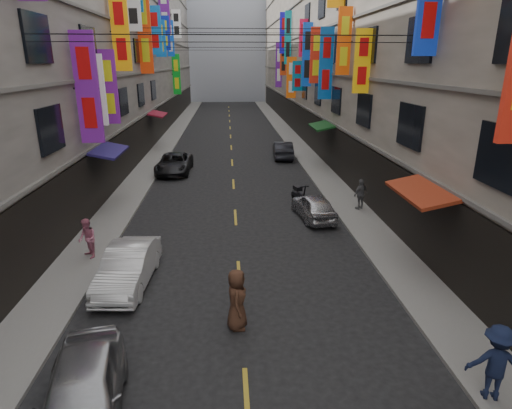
{
  "coord_description": "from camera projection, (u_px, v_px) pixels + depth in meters",
  "views": [
    {
      "loc": [
        -0.3,
        4.35,
        7.2
      ],
      "look_at": [
        0.22,
        12.17,
        4.58
      ],
      "focal_mm": 30.0,
      "sensor_mm": 36.0,
      "label": 1
    }
  ],
  "objects": [
    {
      "name": "sidewalk_left",
      "position": [
        163.0,
        148.0,
        37.53
      ],
      "size": [
        2.0,
        90.0,
        0.12
      ],
      "primitive_type": "cube",
      "color": "slate",
      "rests_on": "ground"
    },
    {
      "name": "sidewalk_right",
      "position": [
        298.0,
        146.0,
        38.29
      ],
      "size": [
        2.0,
        90.0,
        0.12
      ],
      "primitive_type": "cube",
      "color": "slate",
      "rests_on": "ground"
    },
    {
      "name": "building_row_left",
      "position": [
        79.0,
        32.0,
        34.17
      ],
      "size": [
        10.14,
        90.0,
        19.0
      ],
      "color": "gray",
      "rests_on": "ground"
    },
    {
      "name": "building_row_right",
      "position": [
        373.0,
        33.0,
        35.68
      ],
      "size": [
        10.14,
        90.0,
        19.0
      ],
      "color": "#AEA091",
      "rests_on": "ground"
    },
    {
      "name": "haze_block",
      "position": [
        227.0,
        41.0,
        81.77
      ],
      "size": [
        18.0,
        8.0,
        22.0
      ],
      "primitive_type": "cube",
      "color": "#A6ACB9",
      "rests_on": "ground"
    },
    {
      "name": "shop_signage",
      "position": [
        226.0,
        31.0,
        28.66
      ],
      "size": [
        14.0,
        55.0,
        12.09
      ],
      "color": "#200FB0",
      "rests_on": "ground"
    },
    {
      "name": "street_awnings",
      "position": [
        209.0,
        149.0,
        21.76
      ],
      "size": [
        13.99,
        35.2,
        0.41
      ],
      "color": "#155021",
      "rests_on": "ground"
    },
    {
      "name": "overhead_cables",
      "position": [
        231.0,
        32.0,
        23.79
      ],
      "size": [
        14.0,
        38.04,
        1.24
      ],
      "color": "black",
      "rests_on": "ground"
    },
    {
      "name": "lane_markings",
      "position": [
        232.0,
        154.0,
        35.09
      ],
      "size": [
        0.12,
        80.2,
        0.01
      ],
      "color": "gold",
      "rests_on": "ground"
    },
    {
      "name": "scooter_far_right",
      "position": [
        299.0,
        195.0,
        22.92
      ],
      "size": [
        0.73,
        1.76,
        1.14
      ],
      "rotation": [
        0.0,
        0.0,
        3.43
      ],
      "color": "black",
      "rests_on": "ground"
    },
    {
      "name": "car_left_near",
      "position": [
        83.0,
        394.0,
        8.82
      ],
      "size": [
        2.29,
        4.27,
        1.38
      ],
      "primitive_type": "imported",
      "rotation": [
        0.0,
        0.0,
        0.17
      ],
      "color": "#AAABAF",
      "rests_on": "ground"
    },
    {
      "name": "car_left_mid",
      "position": [
        128.0,
        267.0,
        14.37
      ],
      "size": [
        1.66,
        4.13,
        1.33
      ],
      "primitive_type": "imported",
      "rotation": [
        0.0,
        0.0,
        -0.06
      ],
      "color": "white",
      "rests_on": "ground"
    },
    {
      "name": "car_left_far",
      "position": [
        174.0,
        163.0,
        29.09
      ],
      "size": [
        2.31,
        4.77,
        1.31
      ],
      "primitive_type": "imported",
      "rotation": [
        0.0,
        0.0,
        -0.03
      ],
      "color": "black",
      "rests_on": "ground"
    },
    {
      "name": "car_right_mid",
      "position": [
        314.0,
        206.0,
        20.55
      ],
      "size": [
        1.9,
        3.74,
        1.22
      ],
      "primitive_type": "imported",
      "rotation": [
        0.0,
        0.0,
        3.27
      ],
      "color": "#B2B2B7",
      "rests_on": "ground"
    },
    {
      "name": "car_right_far",
      "position": [
        283.0,
        150.0,
        33.52
      ],
      "size": [
        1.59,
        4.08,
        1.32
      ],
      "primitive_type": "imported",
      "rotation": [
        0.0,
        0.0,
        3.09
      ],
      "color": "#222228",
      "rests_on": "ground"
    },
    {
      "name": "pedestrian_lfar",
      "position": [
        87.0,
        239.0,
        16.07
      ],
      "size": [
        0.86,
        0.91,
        1.54
      ],
      "primitive_type": "imported",
      "rotation": [
        0.0,
        0.0,
        -0.94
      ],
      "color": "#CF6D8B",
      "rests_on": "sidewalk_left"
    },
    {
      "name": "pedestrian_rnear",
      "position": [
        496.0,
        363.0,
        9.26
      ],
      "size": [
        1.28,
        0.9,
        1.79
      ],
      "primitive_type": "imported",
      "rotation": [
        0.0,
        0.0,
        2.86
      ],
      "color": "#131A35",
      "rests_on": "sidewalk_right"
    },
    {
      "name": "pedestrian_rfar",
      "position": [
        361.0,
        194.0,
        21.46
      ],
      "size": [
        1.06,
        0.92,
        1.58
      ],
      "primitive_type": "imported",
      "rotation": [
        0.0,
        0.0,
        3.68
      ],
      "color": "#5D5D60",
      "rests_on": "sidewalk_right"
    },
    {
      "name": "pedestrian_crossing",
      "position": [
        237.0,
        299.0,
        11.93
      ],
      "size": [
        0.65,
        0.91,
        1.8
      ],
      "primitive_type": "imported",
      "rotation": [
        0.0,
        0.0,
        1.51
      ],
      "color": "#472A1C",
      "rests_on": "ground"
    }
  ]
}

